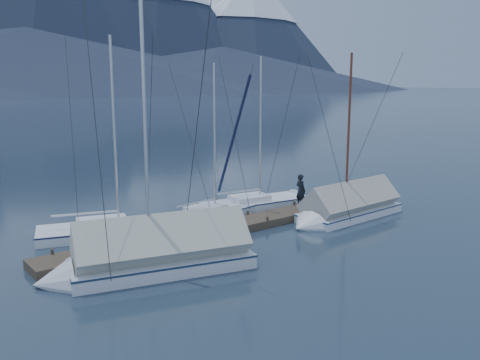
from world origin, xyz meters
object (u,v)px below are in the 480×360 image
Objects in this scene: sailboat_open_left at (130,229)px; sailboat_open_right at (267,203)px; person at (301,190)px; sailboat_open_mid at (222,212)px; sailboat_covered_far at (145,259)px; sailboat_covered_near at (344,210)px.

sailboat_open_right is at bearing 0.66° from sailboat_open_left.
sailboat_open_mid is at bearing 59.30° from person.
sailboat_open_right is (3.00, 0.06, 0.01)m from sailboat_open_mid.
sailboat_covered_near is at bearing 2.64° from sailboat_covered_far.
sailboat_covered_far is (-1.66, -4.59, 0.34)m from sailboat_open_left.
sailboat_covered_far reaches higher than sailboat_covered_near.
sailboat_open_left reaches higher than sailboat_open_mid.
sailboat_covered_far is (-10.71, -0.49, 0.07)m from sailboat_covered_near.
sailboat_covered_near is (9.05, -4.10, 0.27)m from sailboat_open_left.
sailboat_open_right reaches higher than sailboat_open_mid.
sailboat_covered_far is 6.26× the size of person.
sailboat_covered_near is at bearing -44.66° from sailboat_open_mid.
sailboat_open_left is 1.06× the size of sailboat_covered_near.
sailboat_covered_far is at bearing -153.84° from sailboat_open_right.
sailboat_open_right is 2.44m from person.
sailboat_open_right is 5.16× the size of person.
sailboat_open_right is 0.98× the size of sailboat_covered_near.
sailboat_open_left is 1.14× the size of sailboat_open_mid.
sailboat_covered_near is (1.18, -4.19, 0.28)m from sailboat_open_right.
sailboat_covered_far is at bearing -144.75° from sailboat_open_mid.
sailboat_covered_near is at bearing -24.36° from sailboat_open_left.
person is (8.14, -2.12, 1.00)m from sailboat_open_left.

